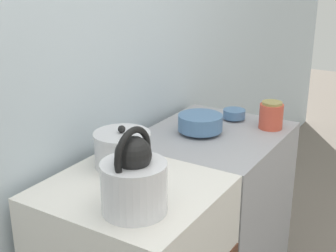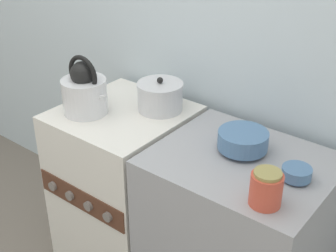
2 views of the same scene
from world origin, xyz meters
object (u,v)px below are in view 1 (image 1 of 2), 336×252
Objects in this scene: enamel_bowl at (200,123)px; small_ceramic_bowl at (234,114)px; storage_jar at (271,115)px; kettle at (134,180)px; cooking_pot at (122,149)px.

enamel_bowl is 1.85× the size of small_ceramic_bowl.
storage_jar is at bearing -96.79° from small_ceramic_bowl.
kettle is at bearing -167.79° from enamel_bowl.
kettle is 0.95m from storage_jar.
kettle is 0.74m from enamel_bowl.
kettle reaches higher than storage_jar.
cooking_pot is 0.77m from storage_jar.
cooking_pot is at bearing 43.06° from kettle.
small_ceramic_bowl is 0.20m from storage_jar.
storage_jar is (-0.02, -0.19, 0.03)m from small_ceramic_bowl.
storage_jar is at bearing -5.33° from kettle.
small_ceramic_bowl is (0.73, -0.13, -0.05)m from cooking_pot.
storage_jar is at bearing -24.31° from cooking_pot.
cooking_pot reaches higher than storage_jar.
kettle is 0.98m from small_ceramic_bowl.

